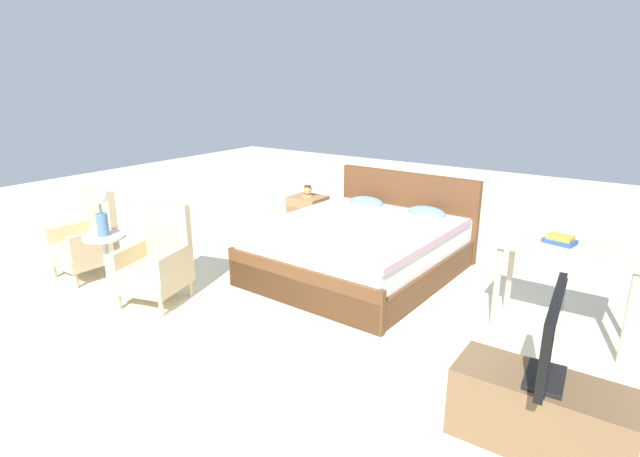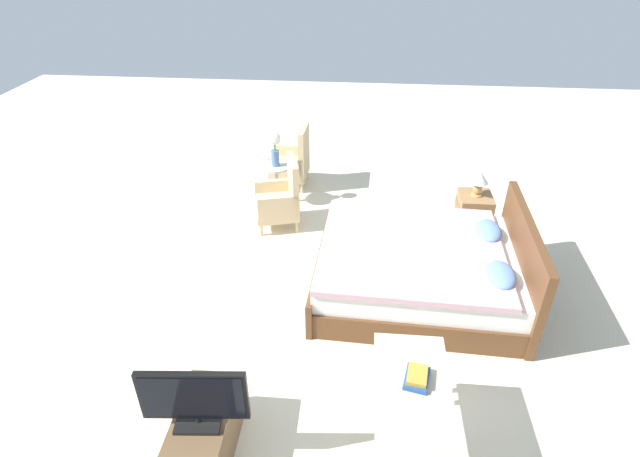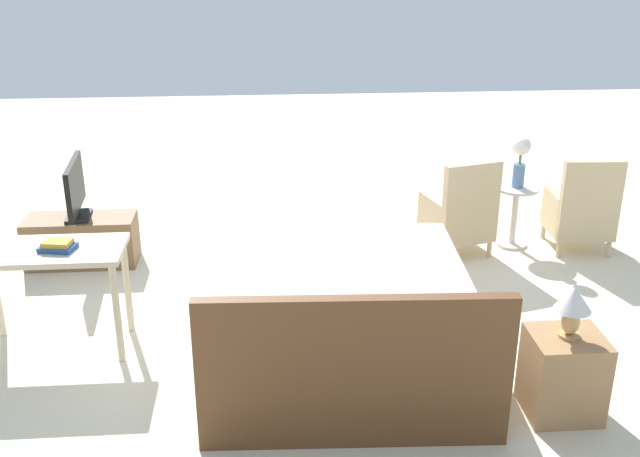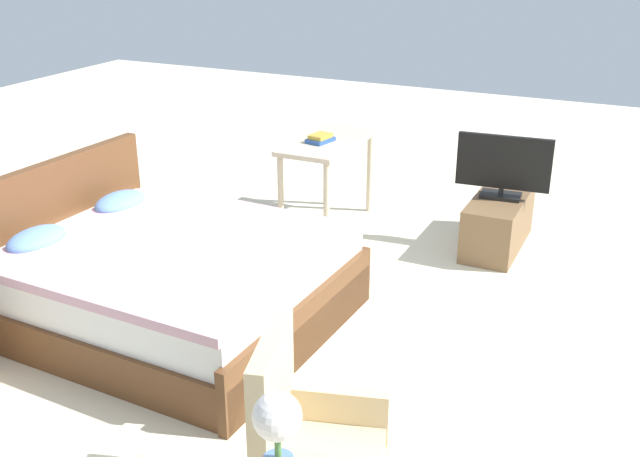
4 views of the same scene
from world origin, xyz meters
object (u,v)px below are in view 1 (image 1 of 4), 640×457
at_px(tv_stand, 539,413).
at_px(vanity_desk, 568,260).
at_px(flower_vase, 100,206).
at_px(tv_flatscreen, 551,338).
at_px(table_lamp, 308,180).
at_px(armchair_by_window_left, 88,241).
at_px(side_table, 107,257).
at_px(nightstand, 308,216).
at_px(armchair_by_window_right, 156,263).
at_px(book_stack, 560,240).
at_px(bed, 362,247).

bearing_deg(tv_stand, vanity_desk, 95.70).
bearing_deg(flower_vase, tv_flatscreen, 1.50).
bearing_deg(table_lamp, tv_stand, -36.05).
distance_m(armchair_by_window_left, side_table, 0.59).
bearing_deg(nightstand, tv_stand, -36.05).
distance_m(tv_flatscreen, vanity_desk, 1.49).
distance_m(armchair_by_window_right, table_lamp, 2.49).
bearing_deg(table_lamp, armchair_by_window_right, -89.36).
bearing_deg(tv_stand, side_table, -178.50).
distance_m(tv_flatscreen, book_stack, 1.53).
bearing_deg(tv_stand, armchair_by_window_right, 179.23).
bearing_deg(bed, flower_vase, -134.26).
bearing_deg(book_stack, armchair_by_window_left, -161.32).
bearing_deg(side_table, book_stack, 23.30).
xyz_separation_m(side_table, tv_stand, (3.98, 0.10, -0.15)).
bearing_deg(tv_stand, flower_vase, -178.50).
height_order(armchair_by_window_right, table_lamp, armchair_by_window_right).
height_order(armchair_by_window_right, nightstand, armchair_by_window_right).
relative_size(tv_flatscreen, book_stack, 2.89).
relative_size(armchair_by_window_right, nightstand, 1.72).
xyz_separation_m(armchair_by_window_left, flower_vase, (0.58, -0.15, 0.50)).
xyz_separation_m(tv_flatscreen, book_stack, (-0.23, 1.51, 0.10)).
bearing_deg(vanity_desk, side_table, -157.50).
distance_m(armchair_by_window_left, vanity_desk, 4.64).
height_order(armchair_by_window_left, nightstand, armchair_by_window_left).
distance_m(armchair_by_window_left, table_lamp, 2.72).
relative_size(bed, tv_stand, 2.30).
distance_m(bed, tv_flatscreen, 2.82).
xyz_separation_m(side_table, vanity_desk, (3.83, 1.59, 0.29)).
bearing_deg(tv_flatscreen, book_stack, 98.80).
relative_size(bed, side_table, 3.76).
distance_m(side_table, nightstand, 2.67).
xyz_separation_m(side_table, nightstand, (0.53, 2.61, -0.10)).
relative_size(table_lamp, book_stack, 1.28).
bearing_deg(armchair_by_window_right, armchair_by_window_left, 179.89).
bearing_deg(side_table, armchair_by_window_right, 14.93).
distance_m(armchair_by_window_right, vanity_desk, 3.58).
relative_size(bed, armchair_by_window_right, 2.40).
bearing_deg(vanity_desk, nightstand, 162.75).
bearing_deg(vanity_desk, tv_stand, -84.30).
height_order(table_lamp, vanity_desk, table_lamp).
relative_size(table_lamp, vanity_desk, 0.32).
height_order(bed, tv_flatscreen, bed).
bearing_deg(bed, tv_stand, -38.93).
xyz_separation_m(side_table, table_lamp, (0.53, 2.61, 0.38)).
relative_size(tv_stand, vanity_desk, 0.92).
bearing_deg(tv_flatscreen, bed, 141.10).
distance_m(flower_vase, nightstand, 2.73).
height_order(side_table, vanity_desk, vanity_desk).
distance_m(flower_vase, table_lamp, 2.67).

